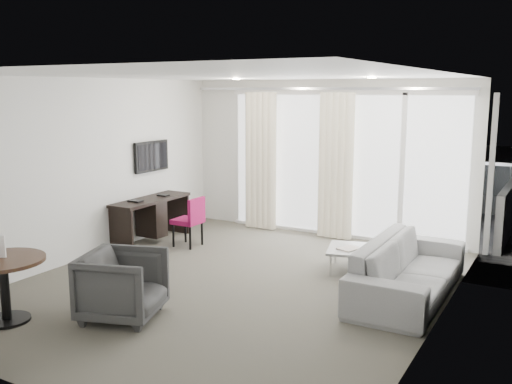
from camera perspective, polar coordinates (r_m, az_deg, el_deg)
The scene contains 27 objects.
floor at distance 7.31m, azimuth -2.33°, elevation -9.26°, with size 5.00×6.00×0.00m, color #4F4C41.
ceiling at distance 6.89m, azimuth -2.49°, elevation 11.58°, with size 5.00×6.00×0.00m, color white.
wall_left at distance 8.55m, azimuth -16.83°, elevation 2.15°, with size 0.00×6.00×2.60m, color silver.
wall_right at distance 6.07m, azimuth 18.11°, elevation -1.05°, with size 0.00×6.00×2.60m, color silver.
wall_front at distance 4.75m, azimuth -21.81°, elevation -4.32°, with size 5.00×0.00×2.60m, color silver.
window_panel at distance 9.53m, azimuth 8.63°, elevation 2.65°, with size 4.00×0.02×2.38m, color white, non-canonical shape.
window_frame at distance 9.52m, azimuth 8.60°, elevation 2.64°, with size 4.10×0.06×2.44m, color white, non-canonical shape.
curtain_left at distance 9.98m, azimuth 0.47°, elevation 3.10°, with size 0.60×0.20×2.38m, color white, non-canonical shape.
curtain_right at distance 9.39m, azimuth 7.99°, elevation 2.56°, with size 0.60×0.20×2.38m, color white, non-canonical shape.
curtain_track at distance 9.41m, azimuth 6.74°, elevation 10.23°, with size 4.80×0.04×0.04m, color #B2B2B7, non-canonical shape.
downlight_a at distance 8.73m, azimuth -1.98°, elevation 11.22°, with size 0.12×0.12×0.02m, color #FFE0B2.
downlight_b at distance 7.85m, azimuth 11.51°, elevation 11.15°, with size 0.12×0.12×0.02m, color #FFE0B2.
desk at distance 9.37m, azimuth -10.41°, elevation -2.79°, with size 0.47×1.51×0.71m, color black, non-canonical shape.
tv at distance 9.57m, azimuth -10.41°, elevation 3.53°, with size 0.05×0.80×0.50m, color black, non-canonical shape.
desk_chair at distance 9.02m, azimuth -6.87°, elevation -2.95°, with size 0.43×0.40×0.79m, color maroon, non-canonical shape.
round_table at distance 6.65m, azimuth -23.82°, elevation -8.97°, with size 0.87×0.87×0.69m, color #342015, non-canonical shape.
menu_card at distance 6.60m, azimuth -24.22°, elevation -5.75°, with size 0.13×0.02×0.24m, color white, non-canonical shape.
tub_armchair at distance 6.34m, azimuth -13.19°, elevation -9.07°, with size 0.79×0.81×0.74m, color #313131.
coffee_table at distance 7.90m, azimuth 9.84°, elevation -6.68°, with size 0.71×0.71×0.32m, color gray, non-canonical shape.
remote at distance 7.79m, azimuth 10.69°, elevation -5.42°, with size 0.05×0.17×0.02m, color black, non-canonical shape.
magazine at distance 7.80m, azimuth 9.28°, elevation -5.35°, with size 0.21×0.27×0.02m, color gray, non-canonical shape.
sofa at distance 7.07m, azimuth 15.05°, elevation -7.39°, with size 2.31×0.90×0.67m, color gray.
terrace_slab at distance 11.16m, azimuth 11.22°, elevation -2.91°, with size 5.60×3.00×0.12m, color #4D4D50.
rattan_chair_a at distance 11.01m, azimuth 13.35°, elevation -0.56°, with size 0.59×0.59×0.86m, color #41291B, non-canonical shape.
rattan_chair_b at distance 10.89m, azimuth 17.94°, elevation -0.90°, with size 0.59×0.59×0.86m, color #41291B, non-canonical shape.
rattan_table at distance 10.99m, azimuth 16.70°, elevation -1.69°, with size 0.50×0.50×0.50m, color #41291B, non-canonical shape.
balustrade at distance 12.42m, azimuth 13.40°, elevation 0.96°, with size 5.50×0.06×1.05m, color #B2B2B7, non-canonical shape.
Camera 1 is at (3.62, -5.86, 2.43)m, focal length 40.00 mm.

